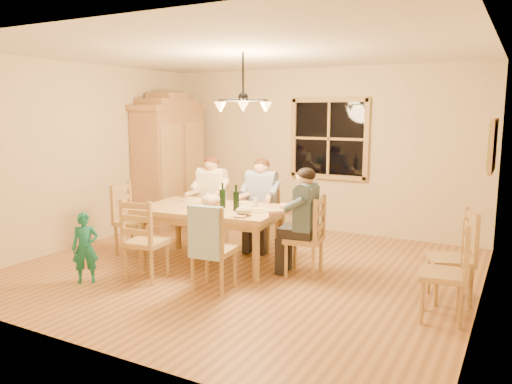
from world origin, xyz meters
The scene contains 33 objects.
floor centered at (0.00, 0.00, 0.00)m, with size 5.50×5.50×0.00m, color #966136.
ceiling centered at (0.00, 0.00, 2.70)m, with size 5.50×5.00×0.02m, color white.
wall_back centered at (0.00, 2.50, 1.35)m, with size 5.50×0.02×2.70m, color beige.
wall_left centered at (-2.75, 0.00, 1.35)m, with size 0.02×5.00×2.70m, color beige.
wall_right centered at (2.75, 0.00, 1.35)m, with size 0.02×5.00×2.70m, color beige.
window centered at (0.20, 2.47, 1.55)m, with size 1.30×0.06×1.30m.
painting centered at (2.71, 1.20, 1.60)m, with size 0.06×0.78×0.64m.
chandelier centered at (0.00, 0.00, 2.08)m, with size 0.77×0.68×0.71m.
armoire centered at (-2.42, 1.60, 1.06)m, with size 0.66×1.40×2.30m.
dining_table centered at (-0.49, 0.03, 0.66)m, with size 1.92×1.30×0.76m.
chair_far_left centered at (-1.03, 0.82, 0.30)m, with size 0.48×0.47×0.99m.
chair_far_right centered at (-0.23, 0.91, 0.30)m, with size 0.48×0.47×0.99m.
chair_near_left centered at (-0.84, -0.87, 0.30)m, with size 0.48×0.47×0.99m.
chair_near_right centered at (0.06, -0.77, 0.30)m, with size 0.48×0.47×0.99m.
chair_end_left centered at (-1.73, -0.11, 0.30)m, with size 0.47×0.48×0.99m.
chair_end_right centered at (0.76, 0.16, 0.30)m, with size 0.47×0.48×0.99m.
adult_woman centered at (-1.03, 0.82, 0.84)m, with size 0.42×0.46×0.87m.
adult_plaid_man centered at (-0.23, 0.91, 0.84)m, with size 0.42×0.46×0.87m.
adult_slate_man centered at (0.76, 0.16, 0.84)m, with size 0.46×0.42×0.87m.
towel centered at (0.08, -0.96, 0.70)m, with size 0.38×0.10×0.58m, color #99BCCF.
wine_bottle_a centered at (-0.34, 0.05, 0.93)m, with size 0.08×0.08×0.33m, color black.
wine_bottle_b centered at (-0.10, -0.02, 0.93)m, with size 0.08×0.08×0.33m, color black.
plate_woman centered at (-1.01, 0.30, 0.77)m, with size 0.26×0.26×0.02m, color white.
plate_plaid centered at (-0.21, 0.37, 0.77)m, with size 0.26×0.26×0.02m, color white.
plate_slate centered at (0.15, 0.06, 0.77)m, with size 0.26×0.26×0.02m, color white.
wine_glass_a centered at (-0.70, 0.22, 0.83)m, with size 0.06×0.06×0.14m, color silver.
wine_glass_b centered at (0.05, 0.22, 0.83)m, with size 0.06×0.06×0.14m, color silver.
cap centered at (0.13, -0.23, 0.82)m, with size 0.20×0.20×0.11m, color tan.
napkin centered at (-0.55, -0.18, 0.78)m, with size 0.18×0.14×0.03m, color slate.
cloth_bundle centered at (-0.56, 0.11, 0.84)m, with size 0.28×0.22×0.15m, color #C5AA8E.
child centered at (-1.39, -1.31, 0.42)m, with size 0.31×0.20×0.84m, color #197365.
chair_spare_front centered at (2.45, -0.43, 0.30)m, with size 0.48×0.50×0.99m.
chair_spare_back centered at (2.45, 0.13, 0.30)m, with size 0.55×0.56×0.99m.
Camera 1 is at (3.07, -5.32, 2.02)m, focal length 35.00 mm.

